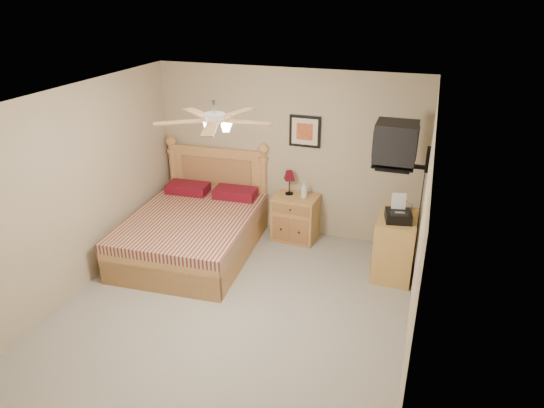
# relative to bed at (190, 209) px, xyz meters

# --- Properties ---
(floor) EXTENTS (4.50, 4.50, 0.00)m
(floor) POSITION_rel_bed_xyz_m (1.06, -1.12, -0.69)
(floor) COLOR gray
(floor) RESTS_ON ground
(ceiling) EXTENTS (4.00, 4.50, 0.04)m
(ceiling) POSITION_rel_bed_xyz_m (1.06, -1.12, 1.81)
(ceiling) COLOR white
(ceiling) RESTS_ON ground
(wall_back) EXTENTS (4.00, 0.04, 2.50)m
(wall_back) POSITION_rel_bed_xyz_m (1.06, 1.13, 0.56)
(wall_back) COLOR tan
(wall_back) RESTS_ON ground
(wall_front) EXTENTS (4.00, 0.04, 2.50)m
(wall_front) POSITION_rel_bed_xyz_m (1.06, -3.37, 0.56)
(wall_front) COLOR tan
(wall_front) RESTS_ON ground
(wall_left) EXTENTS (0.04, 4.50, 2.50)m
(wall_left) POSITION_rel_bed_xyz_m (-0.94, -1.12, 0.56)
(wall_left) COLOR tan
(wall_left) RESTS_ON ground
(wall_right) EXTENTS (0.04, 4.50, 2.50)m
(wall_right) POSITION_rel_bed_xyz_m (3.06, -1.12, 0.56)
(wall_right) COLOR tan
(wall_right) RESTS_ON ground
(bed) EXTENTS (1.75, 2.23, 1.39)m
(bed) POSITION_rel_bed_xyz_m (0.00, 0.00, 0.00)
(bed) COLOR #A5783B
(bed) RESTS_ON ground
(nightstand) EXTENTS (0.66, 0.51, 0.69)m
(nightstand) POSITION_rel_bed_xyz_m (1.27, 0.88, -0.35)
(nightstand) COLOR #A8733A
(nightstand) RESTS_ON ground
(table_lamp) EXTENTS (0.25, 0.25, 0.37)m
(table_lamp) POSITION_rel_bed_xyz_m (1.15, 0.95, 0.18)
(table_lamp) COLOR #530915
(table_lamp) RESTS_ON nightstand
(lotion_bottle) EXTENTS (0.11, 0.11, 0.25)m
(lotion_bottle) POSITION_rel_bed_xyz_m (1.40, 0.88, 0.12)
(lotion_bottle) COLOR silver
(lotion_bottle) RESTS_ON nightstand
(framed_picture) EXTENTS (0.46, 0.04, 0.46)m
(framed_picture) POSITION_rel_bed_xyz_m (1.33, 1.11, 0.93)
(framed_picture) COLOR black
(framed_picture) RESTS_ON wall_back
(dresser) EXTENTS (0.52, 0.73, 0.84)m
(dresser) POSITION_rel_bed_xyz_m (2.79, 0.33, -0.27)
(dresser) COLOR #C59446
(dresser) RESTS_ON ground
(fax_machine) EXTENTS (0.37, 0.38, 0.33)m
(fax_machine) POSITION_rel_bed_xyz_m (2.78, 0.21, 0.31)
(fax_machine) COLOR black
(fax_machine) RESTS_ON dresser
(magazine_lower) EXTENTS (0.25, 0.31, 0.03)m
(magazine_lower) POSITION_rel_bed_xyz_m (2.71, 0.62, 0.16)
(magazine_lower) COLOR #AFA58E
(magazine_lower) RESTS_ON dresser
(magazine_upper) EXTENTS (0.28, 0.31, 0.02)m
(magazine_upper) POSITION_rel_bed_xyz_m (2.72, 0.62, 0.19)
(magazine_upper) COLOR #9D9277
(magazine_upper) RESTS_ON magazine_lower
(wall_tv) EXTENTS (0.56, 0.46, 0.58)m
(wall_tv) POSITION_rel_bed_xyz_m (2.81, 0.22, 1.12)
(wall_tv) COLOR black
(wall_tv) RESTS_ON wall_right
(ceiling_fan) EXTENTS (1.14, 1.14, 0.28)m
(ceiling_fan) POSITION_rel_bed_xyz_m (1.06, -1.32, 1.67)
(ceiling_fan) COLOR white
(ceiling_fan) RESTS_ON ceiling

